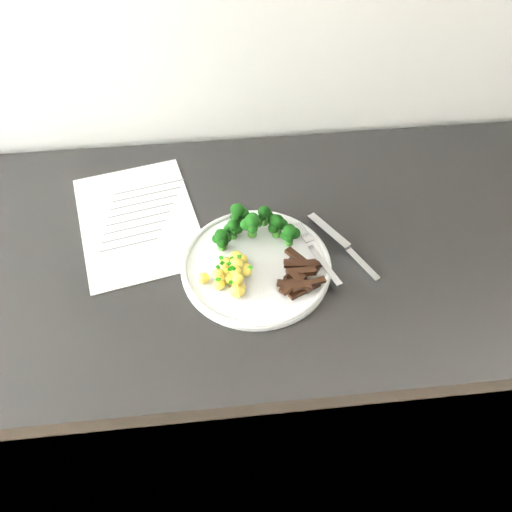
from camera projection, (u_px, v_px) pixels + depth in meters
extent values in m
cube|color=black|center=(205.00, 369.00, 1.25)|extent=(2.40, 0.60, 0.90)
cube|color=#3E3735|center=(211.00, 498.00, 1.08)|extent=(2.40, 0.02, 0.86)
cube|color=white|center=(138.00, 220.00, 0.95)|extent=(0.26, 0.33, 0.00)
cube|color=slate|center=(150.00, 187.00, 1.00)|extent=(0.14, 0.03, 0.00)
cube|color=slate|center=(147.00, 194.00, 0.99)|extent=(0.13, 0.03, 0.00)
cube|color=slate|center=(144.00, 202.00, 0.98)|extent=(0.13, 0.03, 0.00)
cube|color=slate|center=(141.00, 210.00, 0.96)|extent=(0.12, 0.03, 0.00)
cube|color=slate|center=(138.00, 219.00, 0.95)|extent=(0.12, 0.03, 0.00)
cube|color=slate|center=(135.00, 227.00, 0.94)|extent=(0.11, 0.03, 0.00)
cube|color=slate|center=(132.00, 236.00, 0.92)|extent=(0.11, 0.03, 0.00)
cube|color=slate|center=(129.00, 245.00, 0.91)|extent=(0.10, 0.03, 0.00)
cylinder|color=white|center=(256.00, 266.00, 0.88)|extent=(0.26, 0.26, 0.01)
torus|color=white|center=(256.00, 264.00, 0.87)|extent=(0.25, 0.25, 0.01)
cylinder|color=#2C691B|center=(252.00, 231.00, 0.89)|extent=(0.02, 0.02, 0.02)
sphere|color=black|center=(257.00, 223.00, 0.88)|extent=(0.02, 0.02, 0.02)
sphere|color=black|center=(253.00, 219.00, 0.88)|extent=(0.02, 0.02, 0.02)
sphere|color=black|center=(246.00, 224.00, 0.88)|extent=(0.02, 0.02, 0.02)
sphere|color=black|center=(253.00, 229.00, 0.87)|extent=(0.02, 0.02, 0.02)
sphere|color=black|center=(252.00, 221.00, 0.87)|extent=(0.03, 0.03, 0.03)
cylinder|color=#2C691B|center=(277.00, 231.00, 0.90)|extent=(0.02, 0.02, 0.02)
sphere|color=black|center=(282.00, 224.00, 0.89)|extent=(0.02, 0.02, 0.02)
sphere|color=black|center=(274.00, 221.00, 0.90)|extent=(0.02, 0.02, 0.02)
sphere|color=black|center=(274.00, 228.00, 0.89)|extent=(0.02, 0.02, 0.02)
sphere|color=black|center=(277.00, 222.00, 0.89)|extent=(0.03, 0.03, 0.03)
cylinder|color=#2C691B|center=(233.00, 234.00, 0.90)|extent=(0.01, 0.01, 0.02)
sphere|color=black|center=(237.00, 228.00, 0.89)|extent=(0.02, 0.02, 0.02)
sphere|color=black|center=(233.00, 224.00, 0.90)|extent=(0.02, 0.02, 0.02)
sphere|color=black|center=(228.00, 229.00, 0.89)|extent=(0.02, 0.02, 0.02)
sphere|color=black|center=(234.00, 232.00, 0.89)|extent=(0.01, 0.01, 0.01)
sphere|color=black|center=(233.00, 226.00, 0.89)|extent=(0.02, 0.02, 0.02)
cylinder|color=#2C691B|center=(264.00, 220.00, 0.91)|extent=(0.01, 0.01, 0.02)
sphere|color=black|center=(269.00, 214.00, 0.90)|extent=(0.01, 0.01, 0.01)
sphere|color=black|center=(262.00, 212.00, 0.90)|extent=(0.01, 0.01, 0.01)
sphere|color=black|center=(262.00, 217.00, 0.90)|extent=(0.01, 0.01, 0.01)
sphere|color=black|center=(264.00, 212.00, 0.89)|extent=(0.02, 0.02, 0.02)
cylinder|color=#2C691B|center=(238.00, 220.00, 0.91)|extent=(0.02, 0.02, 0.02)
sphere|color=black|center=(243.00, 214.00, 0.90)|extent=(0.02, 0.02, 0.02)
sphere|color=black|center=(236.00, 209.00, 0.90)|extent=(0.02, 0.02, 0.02)
sphere|color=black|center=(235.00, 217.00, 0.89)|extent=(0.02, 0.02, 0.02)
sphere|color=black|center=(238.00, 210.00, 0.89)|extent=(0.02, 0.02, 0.02)
cylinder|color=#2C691B|center=(289.00, 240.00, 0.89)|extent=(0.01, 0.01, 0.02)
sphere|color=black|center=(295.00, 233.00, 0.88)|extent=(0.02, 0.02, 0.02)
sphere|color=black|center=(290.00, 230.00, 0.89)|extent=(0.02, 0.02, 0.02)
sphere|color=black|center=(285.00, 235.00, 0.88)|extent=(0.02, 0.02, 0.02)
sphere|color=black|center=(289.00, 238.00, 0.88)|extent=(0.02, 0.02, 0.02)
sphere|color=black|center=(290.00, 231.00, 0.88)|extent=(0.02, 0.02, 0.02)
cylinder|color=#2C691B|center=(222.00, 244.00, 0.89)|extent=(0.01, 0.01, 0.02)
sphere|color=black|center=(227.00, 238.00, 0.88)|extent=(0.02, 0.02, 0.02)
sphere|color=black|center=(220.00, 234.00, 0.88)|extent=(0.02, 0.02, 0.02)
sphere|color=black|center=(216.00, 239.00, 0.87)|extent=(0.02, 0.02, 0.02)
sphere|color=black|center=(222.00, 242.00, 0.87)|extent=(0.02, 0.02, 0.02)
sphere|color=black|center=(221.00, 236.00, 0.87)|extent=(0.02, 0.02, 0.02)
ellipsoid|color=gold|center=(238.00, 291.00, 0.82)|extent=(0.02, 0.02, 0.02)
ellipsoid|color=gold|center=(226.00, 274.00, 0.85)|extent=(0.02, 0.02, 0.02)
ellipsoid|color=gold|center=(245.00, 270.00, 0.85)|extent=(0.02, 0.02, 0.02)
ellipsoid|color=gold|center=(237.00, 267.00, 0.86)|extent=(0.02, 0.02, 0.02)
ellipsoid|color=gold|center=(237.00, 273.00, 0.85)|extent=(0.02, 0.02, 0.02)
ellipsoid|color=gold|center=(230.00, 278.00, 0.84)|extent=(0.02, 0.02, 0.02)
ellipsoid|color=gold|center=(226.00, 263.00, 0.86)|extent=(0.02, 0.02, 0.02)
ellipsoid|color=gold|center=(233.00, 281.00, 0.84)|extent=(0.02, 0.02, 0.02)
ellipsoid|color=gold|center=(245.00, 269.00, 0.85)|extent=(0.02, 0.02, 0.02)
ellipsoid|color=gold|center=(236.00, 258.00, 0.87)|extent=(0.02, 0.02, 0.02)
ellipsoid|color=gold|center=(236.00, 271.00, 0.83)|extent=(0.02, 0.02, 0.02)
ellipsoid|color=gold|center=(204.00, 278.00, 0.84)|extent=(0.02, 0.02, 0.02)
ellipsoid|color=gold|center=(238.00, 279.00, 0.82)|extent=(0.02, 0.02, 0.02)
ellipsoid|color=gold|center=(237.00, 264.00, 0.84)|extent=(0.02, 0.02, 0.02)
ellipsoid|color=gold|center=(239.00, 287.00, 0.83)|extent=(0.02, 0.02, 0.02)
ellipsoid|color=gold|center=(241.00, 260.00, 0.87)|extent=(0.02, 0.02, 0.02)
ellipsoid|color=gold|center=(243.00, 271.00, 0.85)|extent=(0.02, 0.02, 0.02)
ellipsoid|color=gold|center=(219.00, 285.00, 0.83)|extent=(0.02, 0.02, 0.02)
ellipsoid|color=gold|center=(218.00, 274.00, 0.83)|extent=(0.02, 0.02, 0.02)
cube|color=#115E06|center=(232.00, 267.00, 0.82)|extent=(0.01, 0.01, 0.00)
cube|color=#115E06|center=(232.00, 258.00, 0.84)|extent=(0.01, 0.01, 0.00)
cube|color=#115E06|center=(231.00, 268.00, 0.82)|extent=(0.01, 0.01, 0.00)
cube|color=#115E06|center=(221.00, 258.00, 0.84)|extent=(0.01, 0.01, 0.00)
cube|color=#115E06|center=(222.00, 263.00, 0.84)|extent=(0.01, 0.01, 0.00)
cube|color=#115E06|center=(234.00, 268.00, 0.82)|extent=(0.01, 0.01, 0.00)
cube|color=#115E06|center=(218.00, 267.00, 0.83)|extent=(0.01, 0.01, 0.00)
cube|color=#115E06|center=(231.00, 282.00, 0.81)|extent=(0.01, 0.01, 0.00)
cube|color=#115E06|center=(230.00, 269.00, 0.82)|extent=(0.01, 0.01, 0.00)
cube|color=#115E06|center=(250.00, 267.00, 0.82)|extent=(0.01, 0.01, 0.00)
cube|color=#115E06|center=(218.00, 279.00, 0.80)|extent=(0.01, 0.01, 0.00)
cube|color=#115E06|center=(229.00, 264.00, 0.83)|extent=(0.01, 0.01, 0.00)
cube|color=#115E06|center=(239.00, 256.00, 0.83)|extent=(0.01, 0.01, 0.00)
cube|color=#115E06|center=(230.00, 269.00, 0.82)|extent=(0.01, 0.01, 0.00)
cube|color=black|center=(298.00, 274.00, 0.85)|extent=(0.04, 0.04, 0.01)
cube|color=black|center=(301.00, 265.00, 0.86)|extent=(0.05, 0.01, 0.01)
cube|color=black|center=(295.00, 284.00, 0.84)|extent=(0.05, 0.01, 0.01)
cube|color=black|center=(297.00, 283.00, 0.84)|extent=(0.04, 0.04, 0.01)
cube|color=black|center=(306.00, 264.00, 0.87)|extent=(0.05, 0.02, 0.01)
cube|color=black|center=(304.00, 289.00, 0.83)|extent=(0.06, 0.04, 0.01)
cube|color=black|center=(304.00, 264.00, 0.87)|extent=(0.05, 0.05, 0.01)
cube|color=black|center=(300.00, 281.00, 0.83)|extent=(0.04, 0.05, 0.01)
cube|color=black|center=(299.00, 259.00, 0.86)|extent=(0.04, 0.05, 0.01)
cube|color=black|center=(293.00, 284.00, 0.83)|extent=(0.05, 0.04, 0.01)
cube|color=black|center=(294.00, 285.00, 0.83)|extent=(0.06, 0.03, 0.01)
cube|color=black|center=(309.00, 284.00, 0.82)|extent=(0.06, 0.02, 0.01)
cube|color=black|center=(301.00, 272.00, 0.84)|extent=(0.05, 0.02, 0.01)
cube|color=black|center=(300.00, 264.00, 0.85)|extent=(0.06, 0.02, 0.01)
cube|color=#BBBBBF|center=(325.00, 265.00, 0.86)|extent=(0.04, 0.10, 0.01)
cube|color=#BBBBBF|center=(307.00, 238.00, 0.90)|extent=(0.02, 0.02, 0.00)
cylinder|color=#BBBBBF|center=(305.00, 228.00, 0.91)|extent=(0.01, 0.03, 0.00)
cylinder|color=#BBBBBF|center=(303.00, 229.00, 0.91)|extent=(0.01, 0.03, 0.00)
cylinder|color=#BBBBBF|center=(301.00, 230.00, 0.91)|extent=(0.01, 0.03, 0.00)
cylinder|color=#BBBBBF|center=(299.00, 230.00, 0.91)|extent=(0.01, 0.03, 0.00)
cube|color=#BBBBBF|center=(329.00, 230.00, 0.92)|extent=(0.06, 0.10, 0.01)
cube|color=#BBBBBF|center=(361.00, 263.00, 0.88)|extent=(0.05, 0.08, 0.01)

